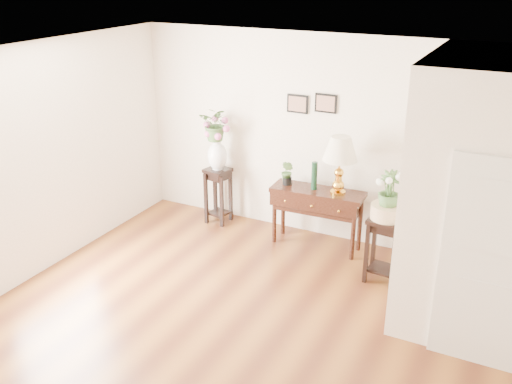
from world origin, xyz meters
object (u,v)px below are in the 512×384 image
Objects in this scene: table_lamp at (339,168)px; plant_stand_a at (218,195)px; console_table at (317,218)px; plant_stand_b at (384,249)px.

plant_stand_a is (-1.86, 0.08, -0.76)m from table_lamp.
console_table is 1.59× the size of table_lamp.
plant_stand_a is at bearing 174.34° from console_table.
console_table is 1.51× the size of plant_stand_b.
table_lamp is 1.18m from plant_stand_b.
table_lamp is (0.28, 0.00, 0.76)m from console_table.
plant_stand_a is (-1.58, 0.08, 0.01)m from console_table.
table_lamp is at bearing -2.60° from plant_stand_a.
plant_stand_b is (0.77, -0.46, -0.77)m from table_lamp.
plant_stand_b is at bearing -26.45° from console_table.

